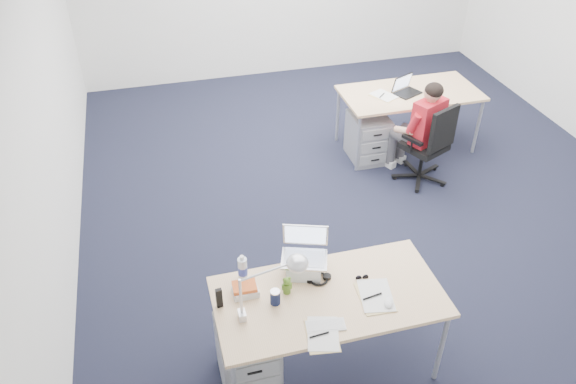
{
  "coord_description": "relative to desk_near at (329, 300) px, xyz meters",
  "views": [
    {
      "loc": [
        -2.1,
        -4.43,
        3.61
      ],
      "look_at": [
        -1.12,
        -0.77,
        0.85
      ],
      "focal_mm": 35.0,
      "sensor_mm": 36.0,
      "label": 1
    }
  ],
  "objects": [
    {
      "name": "floor",
      "position": [
        1.12,
        1.86,
        -0.68
      ],
      "size": [
        7.0,
        7.0,
        0.0
      ],
      "primitive_type": "plane",
      "color": "black",
      "rests_on": "ground"
    },
    {
      "name": "room",
      "position": [
        1.12,
        1.86,
        1.03
      ],
      "size": [
        6.02,
        7.02,
        2.8
      ],
      "color": "white",
      "rests_on": "ground"
    },
    {
      "name": "desk_near",
      "position": [
        0.0,
        0.0,
        0.0
      ],
      "size": [
        1.6,
        0.8,
        0.73
      ],
      "color": "tan",
      "rests_on": "ground"
    },
    {
      "name": "desk_far",
      "position": [
        1.93,
        2.8,
        0.0
      ],
      "size": [
        1.6,
        0.8,
        0.73
      ],
      "color": "tan",
      "rests_on": "ground"
    },
    {
      "name": "office_chair",
      "position": [
        1.82,
        2.08,
        -0.41
      ],
      "size": [
        0.8,
        0.8,
        0.96
      ],
      "rotation": [
        0.0,
        0.0,
        0.42
      ],
      "color": "black",
      "rests_on": "ground"
    },
    {
      "name": "seated_person",
      "position": [
        1.76,
        2.23,
        -0.11
      ],
      "size": [
        0.54,
        0.7,
        1.16
      ],
      "rotation": [
        0.0,
        0.0,
        0.43
      ],
      "color": "red",
      "rests_on": "ground"
    },
    {
      "name": "drawer_pedestal_near",
      "position": [
        -0.6,
        -0.02,
        -0.41
      ],
      "size": [
        0.4,
        0.5,
        0.55
      ],
      "primitive_type": "cube",
      "color": "#9C9EA1",
      "rests_on": "ground"
    },
    {
      "name": "drawer_pedestal_far",
      "position": [
        1.39,
        2.68,
        -0.41
      ],
      "size": [
        0.4,
        0.5,
        0.55
      ],
      "primitive_type": "cube",
      "color": "#9C9EA1",
      "rests_on": "ground"
    },
    {
      "name": "silver_laptop",
      "position": [
        -0.1,
        0.26,
        0.22
      ],
      "size": [
        0.39,
        0.35,
        0.35
      ],
      "primitive_type": null,
      "rotation": [
        0.0,
        0.0,
        -0.34
      ],
      "color": "silver",
      "rests_on": "desk_near"
    },
    {
      "name": "wireless_keyboard",
      "position": [
        -0.11,
        -0.26,
        0.05
      ],
      "size": [
        0.27,
        0.14,
        0.01
      ],
      "primitive_type": "cube",
      "rotation": [
        0.0,
        0.0,
        -0.14
      ],
      "color": "white",
      "rests_on": "desk_near"
    },
    {
      "name": "computer_mouse",
      "position": [
        0.37,
        -0.19,
        0.06
      ],
      "size": [
        0.1,
        0.12,
        0.04
      ],
      "primitive_type": "ellipsoid",
      "rotation": [
        0.0,
        0.0,
        -0.41
      ],
      "color": "white",
      "rests_on": "desk_near"
    },
    {
      "name": "headphones",
      "position": [
        -0.02,
        0.16,
        0.06
      ],
      "size": [
        0.19,
        0.15,
        0.03
      ],
      "primitive_type": null,
      "rotation": [
        0.0,
        0.0,
        -0.04
      ],
      "color": "black",
      "rests_on": "desk_near"
    },
    {
      "name": "can_koozie",
      "position": [
        -0.38,
        0.03,
        0.1
      ],
      "size": [
        0.09,
        0.09,
        0.11
      ],
      "primitive_type": "cylinder",
      "rotation": [
        0.0,
        0.0,
        -0.41
      ],
      "color": "#121A3A",
      "rests_on": "desk_near"
    },
    {
      "name": "water_bottle",
      "position": [
        -0.55,
        0.31,
        0.16
      ],
      "size": [
        0.08,
        0.08,
        0.22
      ],
      "primitive_type": "cylinder",
      "rotation": [
        0.0,
        0.0,
        0.12
      ],
      "color": "silver",
      "rests_on": "desk_near"
    },
    {
      "name": "bear_figurine",
      "position": [
        -0.28,
        0.1,
        0.12
      ],
      "size": [
        0.08,
        0.06,
        0.14
      ],
      "primitive_type": null,
      "rotation": [
        0.0,
        0.0,
        -0.09
      ],
      "color": "#396D1D",
      "rests_on": "desk_near"
    },
    {
      "name": "book_stack",
      "position": [
        -0.56,
        0.17,
        0.09
      ],
      "size": [
        0.21,
        0.18,
        0.08
      ],
      "primitive_type": "cube",
      "rotation": [
        0.0,
        0.0,
        0.3
      ],
      "color": "silver",
      "rests_on": "desk_near"
    },
    {
      "name": "cordless_phone",
      "position": [
        -0.75,
        0.1,
        0.13
      ],
      "size": [
        0.05,
        0.03,
        0.16
      ],
      "primitive_type": "cube",
      "rotation": [
        0.0,
        0.0,
        0.12
      ],
      "color": "black",
      "rests_on": "desk_near"
    },
    {
      "name": "papers_left",
      "position": [
        -0.15,
        -0.33,
        0.05
      ],
      "size": [
        0.26,
        0.32,
        0.01
      ],
      "primitive_type": "cube",
      "rotation": [
        0.0,
        0.0,
        -0.23
      ],
      "color": "#E3C783",
      "rests_on": "desk_near"
    },
    {
      "name": "papers_right",
      "position": [
        0.3,
        -0.1,
        0.05
      ],
      "size": [
        0.26,
        0.34,
        0.01
      ],
      "primitive_type": "cube",
      "rotation": [
        0.0,
        0.0,
        -0.14
      ],
      "color": "#E3C783",
      "rests_on": "desk_near"
    },
    {
      "name": "sunglasses",
      "position": [
        0.28,
        0.09,
        0.06
      ],
      "size": [
        0.1,
        0.05,
        0.02
      ],
      "primitive_type": null,
      "rotation": [
        0.0,
        0.0,
        -0.1
      ],
      "color": "black",
      "rests_on": "desk_near"
    },
    {
      "name": "desk_lamp",
      "position": [
        -0.48,
        -0.05,
        0.29
      ],
      "size": [
        0.45,
        0.24,
        0.48
      ],
      "primitive_type": null,
      "rotation": [
        0.0,
        0.0,
        0.2
      ],
      "color": "silver",
      "rests_on": "desk_near"
    },
    {
      "name": "dark_laptop",
      "position": [
        1.88,
        2.76,
        0.15
      ],
      "size": [
        0.38,
        0.38,
        0.21
      ],
      "primitive_type": null,
      "rotation": [
        0.0,
        0.0,
        0.42
      ],
      "color": "black",
      "rests_on": "desk_far"
    },
    {
      "name": "far_cup",
      "position": [
        2.17,
        2.74,
        0.1
      ],
      "size": [
        0.1,
        0.1,
        0.1
      ],
      "primitive_type": "cylinder",
      "rotation": [
        0.0,
        0.0,
        0.39
      ],
      "color": "white",
      "rests_on": "desk_far"
    },
    {
      "name": "far_papers",
      "position": [
        1.58,
        2.77,
        0.05
      ],
      "size": [
        0.31,
        0.35,
        0.01
      ],
      "primitive_type": "cube",
      "rotation": [
        0.0,
        0.0,
        0.47
      ],
      "color": "white",
      "rests_on": "desk_far"
    }
  ]
}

